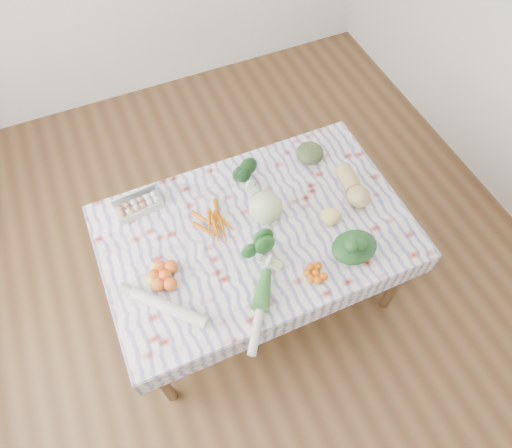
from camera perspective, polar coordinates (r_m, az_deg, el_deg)
name	(u,v)px	position (r m, az deg, el deg)	size (l,w,h in m)	color
ground	(256,289)	(3.14, 0.00, -8.10)	(4.50, 4.50, 0.00)	#54371C
dining_table	(256,238)	(2.54, 0.00, -1.73)	(1.60, 1.00, 0.75)	brown
tablecloth	(256,230)	(2.47, 0.00, -0.80)	(1.66, 1.06, 0.01)	white
egg_carton	(139,207)	(2.59, -14.39, 2.12)	(0.26, 0.10, 0.07)	#BCBCB6
carrot_bunch	(214,224)	(2.47, -5.23, 0.05)	(0.22, 0.20, 0.04)	#CD5C04
kale_bunch	(245,175)	(2.60, -1.38, 6.12)	(0.16, 0.14, 0.14)	#123413
kabocha_squash	(310,153)	(2.74, 6.74, 8.79)	(0.16, 0.16, 0.11)	#3C4B26
cabbage	(266,207)	(2.44, 1.20, 2.10)	(0.18, 0.18, 0.18)	#B5C884
butternut_squash	(353,185)	(2.61, 12.06, 4.75)	(0.13, 0.28, 0.13)	tan
orange_cluster	(165,275)	(2.34, -11.30, -6.33)	(0.22, 0.22, 0.07)	#E7591A
broccoli	(260,254)	(2.32, 0.55, -3.75)	(0.16, 0.16, 0.12)	#1B521A
mandarin_cluster	(316,273)	(2.33, 7.51, -6.04)	(0.15, 0.15, 0.04)	orange
grapefruit	(330,216)	(2.48, 9.28, 0.97)	(0.10, 0.10, 0.10)	#DFD169
spinach_bag	(354,247)	(2.40, 12.18, -2.83)	(0.24, 0.20, 0.11)	#163716
daikon	(169,307)	(2.27, -10.87, -10.20)	(0.06, 0.06, 0.43)	beige
leek	(259,313)	(2.23, 0.43, -11.02)	(0.05, 0.05, 0.42)	beige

